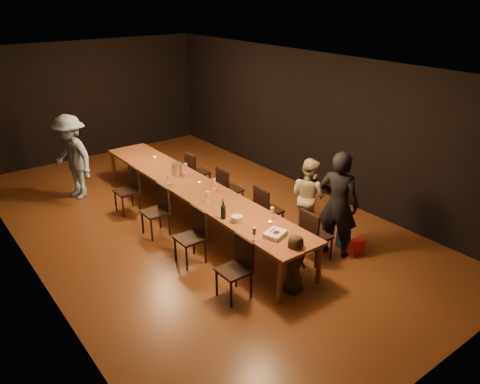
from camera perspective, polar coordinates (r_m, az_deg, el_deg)
ground at (r=9.21m, az=-5.45°, el=-3.57°), size 10.00×10.00×0.00m
room_shell at (r=8.46m, az=-5.99°, el=9.02°), size 6.04×10.04×3.02m
table at (r=8.91m, az=-5.62°, el=0.44°), size 0.90×6.00×0.75m
chair_right_0 at (r=7.82m, az=9.31°, el=-5.21°), size 0.42×0.42×0.93m
chair_right_1 at (r=8.58m, az=3.55°, el=-2.17°), size 0.42×0.42×0.93m
chair_right_2 at (r=9.43m, az=-1.19°, el=0.36°), size 0.42×0.42×0.93m
chair_right_3 at (r=10.36m, az=-5.13°, el=2.46°), size 0.42×0.42×0.93m
chair_left_0 at (r=6.84m, az=-0.78°, el=-9.48°), size 0.42×0.42×0.93m
chair_left_1 at (r=7.70m, az=-6.14°, el=-5.53°), size 0.42×0.42×0.93m
chair_left_2 at (r=8.64m, az=-10.33°, el=-2.36°), size 0.42×0.42×0.93m
chair_left_3 at (r=9.63m, az=-13.66°, el=0.17°), size 0.42×0.42×0.93m
woman_birthday at (r=7.86m, az=11.87°, el=-1.51°), size 0.68×0.80×1.85m
woman_tan at (r=8.59m, az=8.33°, el=-0.47°), size 0.59×0.74×1.44m
man_blue at (r=10.50m, az=-19.79°, el=4.01°), size 0.94×1.31×1.82m
child at (r=7.03m, az=6.63°, el=-8.62°), size 0.52×0.42×0.94m
gift_bag_red at (r=8.27m, az=14.06°, el=-6.52°), size 0.26×0.18×0.28m
gift_bag_blue at (r=8.49m, az=12.48°, el=-5.49°), size 0.25×0.19×0.29m
birthday_cake at (r=7.11m, az=4.31°, el=-5.13°), size 0.38×0.34×0.08m
plate_stack at (r=7.50m, az=-0.40°, el=-3.30°), size 0.21×0.21×0.10m
champagne_bottle at (r=7.55m, az=-2.06°, el=-2.07°), size 0.11×0.11×0.35m
ice_bucket at (r=9.46m, az=-7.74°, el=2.80°), size 0.26×0.26×0.22m
wineglass_0 at (r=6.96m, az=1.76°, el=-5.11°), size 0.06×0.06×0.21m
wineglass_1 at (r=7.58m, az=3.96°, el=-2.59°), size 0.06×0.06×0.21m
wineglass_2 at (r=8.16m, az=-3.97°, el=-0.59°), size 0.06×0.06×0.21m
wineglass_3 at (r=8.70m, az=-3.18°, el=1.01°), size 0.06×0.06×0.21m
wineglass_4 at (r=9.02m, az=-8.69°, el=1.63°), size 0.06×0.06×0.21m
wineglass_5 at (r=9.50m, az=-6.62°, el=2.90°), size 0.06×0.06×0.21m
tealight_near at (r=7.48m, az=3.66°, el=-3.73°), size 0.05×0.05×0.03m
tealight_mid at (r=8.99m, az=-4.98°, el=1.13°), size 0.05×0.05×0.03m
tealight_far at (r=10.47m, az=-10.36°, el=4.15°), size 0.05×0.05×0.03m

